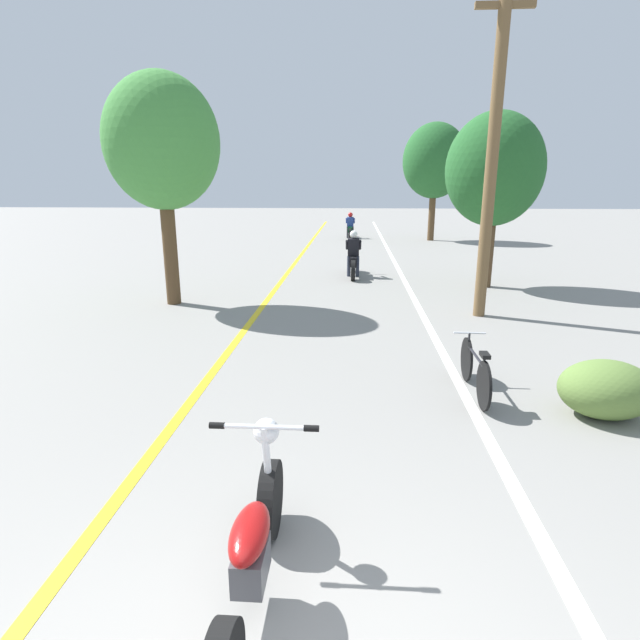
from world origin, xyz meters
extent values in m
cube|color=yellow|center=(-1.70, 13.09, 0.00)|extent=(0.14, 48.00, 0.01)
cube|color=white|center=(1.89, 13.09, 0.00)|extent=(0.14, 48.00, 0.01)
cylinder|color=brown|center=(3.08, 9.00, 3.25)|extent=(0.24, 0.24, 6.50)
cube|color=brown|center=(3.08, 9.00, 5.90)|extent=(1.10, 0.10, 0.12)
cylinder|color=#513A23|center=(4.00, 12.21, 1.15)|extent=(0.32, 0.32, 2.30)
ellipsoid|color=#235B28|center=(4.00, 12.21, 3.10)|extent=(2.52, 2.27, 2.90)
cylinder|color=#513A23|center=(4.28, 24.17, 1.43)|extent=(0.32, 0.32, 2.86)
ellipsoid|color=#235B28|center=(4.28, 24.17, 3.85)|extent=(3.11, 2.80, 3.57)
cylinder|color=#513A23|center=(-3.83, 9.68, 1.41)|extent=(0.32, 0.32, 2.81)
ellipsoid|color=#42893D|center=(-3.83, 9.68, 3.61)|extent=(2.52, 2.27, 2.90)
ellipsoid|color=#5B7A38|center=(3.41, 4.18, 0.35)|extent=(1.10, 0.88, 0.70)
cylinder|color=black|center=(-0.26, 1.85, 0.30)|extent=(0.12, 0.61, 0.61)
ellipsoid|color=maroon|center=(-0.26, 1.09, 0.59)|extent=(0.24, 0.59, 0.19)
cube|color=#4C4C51|center=(-0.26, 1.09, 0.35)|extent=(0.20, 0.36, 0.24)
cylinder|color=silver|center=(-0.26, 1.76, 0.66)|extent=(0.06, 0.23, 0.73)
cylinder|color=silver|center=(-0.26, 1.67, 1.02)|extent=(0.69, 0.04, 0.04)
cylinder|color=black|center=(-0.60, 1.67, 1.02)|extent=(0.11, 0.05, 0.05)
cylinder|color=black|center=(0.08, 1.67, 1.02)|extent=(0.11, 0.05, 0.05)
sphere|color=silver|center=(-0.26, 1.76, 0.94)|extent=(0.20, 0.20, 0.20)
cylinder|color=black|center=(0.38, 14.38, 0.30)|extent=(0.12, 0.60, 0.60)
cylinder|color=black|center=(0.38, 12.85, 0.30)|extent=(0.12, 0.60, 0.60)
cube|color=black|center=(0.38, 13.62, 0.48)|extent=(0.20, 0.98, 0.28)
cylinder|color=silver|center=(0.38, 14.28, 0.95)|extent=(0.50, 0.03, 0.03)
cylinder|color=#282D3D|center=(0.25, 13.57, 0.31)|extent=(0.11, 0.11, 0.62)
cylinder|color=#282D3D|center=(0.51, 13.57, 0.31)|extent=(0.11, 0.11, 0.62)
cube|color=black|center=(0.38, 13.60, 0.89)|extent=(0.34, 0.27, 0.56)
cylinder|color=black|center=(0.18, 13.76, 0.94)|extent=(0.08, 0.44, 0.34)
cylinder|color=black|center=(0.58, 13.76, 0.94)|extent=(0.08, 0.44, 0.34)
sphere|color=white|center=(0.38, 13.64, 1.27)|extent=(0.23, 0.23, 0.23)
cylinder|color=black|center=(0.21, 25.74, 0.29)|extent=(0.12, 0.57, 0.57)
cylinder|color=black|center=(0.21, 24.23, 0.29)|extent=(0.12, 0.57, 0.57)
cube|color=#0C4723|center=(0.21, 24.98, 0.47)|extent=(0.20, 0.96, 0.28)
cylinder|color=silver|center=(0.21, 25.64, 0.92)|extent=(0.50, 0.03, 0.03)
cylinder|color=#38383D|center=(0.08, 24.93, 0.30)|extent=(0.11, 0.11, 0.61)
cylinder|color=#38383D|center=(0.34, 24.93, 0.30)|extent=(0.11, 0.11, 0.61)
cube|color=navy|center=(0.21, 24.96, 0.85)|extent=(0.34, 0.26, 0.50)
cylinder|color=navy|center=(0.01, 25.12, 0.90)|extent=(0.08, 0.40, 0.31)
cylinder|color=navy|center=(0.41, 25.12, 0.90)|extent=(0.08, 0.40, 0.31)
sphere|color=#B21919|center=(0.21, 25.00, 1.21)|extent=(0.24, 0.24, 0.24)
cylinder|color=black|center=(2.00, 5.27, 0.31)|extent=(0.04, 0.62, 0.62)
cylinder|color=black|center=(2.00, 4.29, 0.31)|extent=(0.04, 0.62, 0.62)
cylinder|color=black|center=(2.00, 4.78, 0.53)|extent=(0.04, 0.78, 0.04)
cylinder|color=black|center=(2.00, 4.37, 0.50)|extent=(0.03, 0.03, 0.37)
cube|color=black|center=(2.00, 4.37, 0.68)|extent=(0.10, 0.20, 0.05)
cylinder|color=black|center=(2.00, 5.22, 0.51)|extent=(0.03, 0.03, 0.40)
cylinder|color=silver|center=(2.00, 5.22, 0.71)|extent=(0.44, 0.03, 0.03)
camera|label=1|loc=(0.36, -1.55, 2.71)|focal=28.00mm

